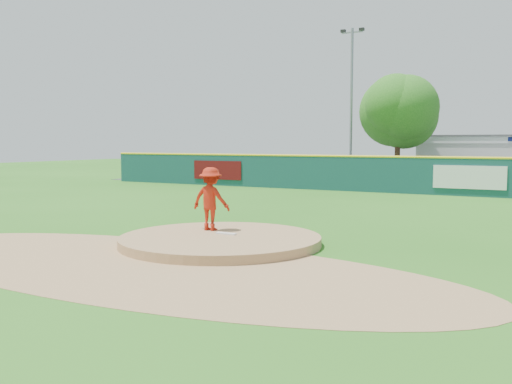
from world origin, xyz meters
The scene contains 12 objects.
ground centered at (0.00, 0.00, 0.00)m, with size 120.00×120.00×0.00m, color #286B19.
pitchers_mound centered at (0.00, 0.00, 0.00)m, with size 5.50×5.50×0.50m, color #9E774C.
pitching_rubber centered at (0.00, 0.30, 0.27)m, with size 0.60×0.15×0.04m, color white.
infield_dirt_arc centered at (0.00, -3.00, 0.01)m, with size 15.40×15.40×0.01m, color #9E774C.
parking_lot centered at (0.00, 27.00, 0.01)m, with size 44.00×16.00×0.02m, color #38383A.
pitcher centered at (-0.79, 0.73, 1.16)m, with size 1.18×0.68×1.83m, color #AC200E.
van centered at (5.10, 23.41, 0.73)m, with size 2.35×5.10×1.42m, color silver.
fence_banners centered at (-4.05, 17.92, 1.00)m, with size 19.04×0.04×1.20m.
playground_slide centered at (-12.06, 23.29, 0.72)m, with size 0.91×2.56×1.41m.
outfield_fence centered at (0.00, 18.00, 1.09)m, with size 40.00×0.14×2.07m.
deciduous_tree centered at (-2.00, 25.00, 4.55)m, with size 5.60×5.60×7.36m.
light_pole_left centered at (-6.00, 27.00, 6.05)m, with size 1.75×0.25×11.00m.
Camera 1 is at (8.35, -12.96, 2.80)m, focal length 40.00 mm.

